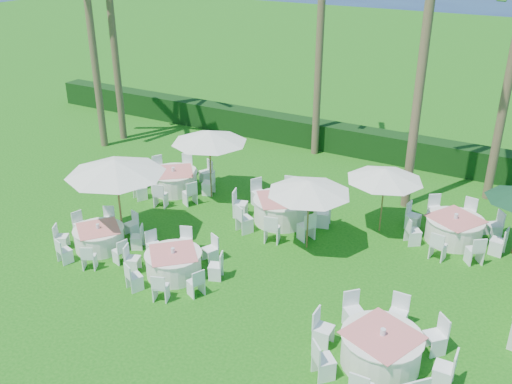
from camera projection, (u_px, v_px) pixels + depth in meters
ground at (200, 286)px, 16.26m from camera, size 120.00×120.00×0.00m
hedge at (351, 140)px, 25.48m from camera, size 34.00×1.00×1.20m
banquet_table_a at (99, 238)px, 18.03m from camera, size 2.76×2.76×0.86m
banquet_table_b at (174, 263)px, 16.64m from camera, size 2.85×2.85×0.89m
banquet_table_c at (381, 348)px, 13.21m from camera, size 3.32×3.32×1.00m
banquet_table_d at (174, 180)px, 21.90m from camera, size 3.19×3.19×0.97m
banquet_table_e at (281, 209)px, 19.64m from camera, size 3.40×3.40×1.02m
banquet_table_f at (454, 229)px, 18.43m from camera, size 3.23×3.23×0.97m
umbrella_a at (115, 167)px, 17.59m from camera, size 3.12×3.12×2.81m
umbrella_b at (309, 187)px, 17.29m from camera, size 2.61×2.61×2.33m
umbrella_c at (209, 136)px, 20.56m from camera, size 2.78×2.78×2.64m
umbrella_d at (385, 174)px, 18.30m from camera, size 2.51×2.51×2.27m
palm_a at (112, 20)px, 25.17m from camera, size 4.39×4.18×10.11m
palm_b at (319, 50)px, 23.74m from camera, size 4.24×4.38×8.32m
palm_c at (429, 11)px, 18.02m from camera, size 4.34×4.29×12.75m
palm_d at (509, 77)px, 19.55m from camera, size 4.25×4.37×8.28m
palm_f at (93, 48)px, 24.69m from camera, size 4.18×4.39×8.08m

